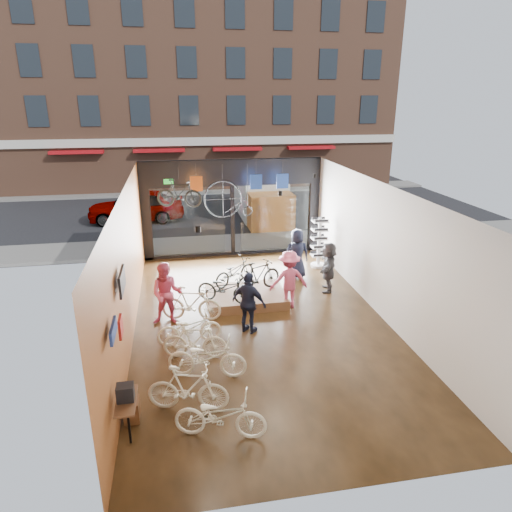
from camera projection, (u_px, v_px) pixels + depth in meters
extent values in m
cube|color=black|center=(261.00, 322.00, 12.95)|extent=(7.00, 12.00, 0.04)
cube|color=black|center=(261.00, 189.00, 11.68)|extent=(7.00, 12.00, 0.04)
cube|color=brown|center=(127.00, 267.00, 11.73)|extent=(0.04, 12.00, 3.80)
cube|color=beige|center=(383.00, 252.00, 12.91)|extent=(0.04, 12.00, 3.80)
cube|color=beige|center=(338.00, 394.00, 6.73)|extent=(7.00, 0.04, 3.80)
cube|color=#198C26|center=(168.00, 181.00, 16.99)|extent=(0.35, 0.06, 0.18)
cube|color=black|center=(213.00, 205.00, 26.88)|extent=(30.00, 18.00, 0.02)
cube|color=slate|center=(230.00, 244.00, 19.61)|extent=(30.00, 2.40, 0.12)
cube|color=slate|center=(208.00, 191.00, 30.57)|extent=(30.00, 2.00, 0.12)
cube|color=brown|center=(201.00, 81.00, 30.59)|extent=(26.00, 5.00, 14.00)
imported|color=gray|center=(136.00, 206.00, 23.12)|extent=(4.75, 1.91, 1.62)
imported|color=beige|center=(220.00, 415.00, 8.46)|extent=(1.84, 1.05, 0.92)
imported|color=beige|center=(188.00, 389.00, 9.17)|extent=(1.73, 0.87, 1.00)
imported|color=beige|center=(207.00, 358.00, 10.30)|extent=(1.91, 1.07, 0.95)
imported|color=beige|center=(195.00, 341.00, 11.02)|extent=(1.63, 0.77, 0.94)
imported|color=beige|center=(189.00, 328.00, 11.71)|extent=(1.68, 0.70, 0.86)
imported|color=beige|center=(191.00, 303.00, 12.90)|extent=(1.78, 0.91, 1.03)
cube|color=brown|center=(246.00, 297.00, 14.20)|extent=(2.40, 1.80, 0.30)
imported|color=black|center=(225.00, 288.00, 13.35)|extent=(1.76, 1.26, 0.88)
imported|color=black|center=(259.00, 276.00, 14.09)|extent=(1.68, 1.18, 0.99)
imported|color=black|center=(235.00, 272.00, 14.67)|extent=(1.64, 1.38, 0.85)
imported|color=#CC4C72|center=(167.00, 294.00, 12.58)|extent=(0.96, 0.80, 1.80)
imported|color=#161C33|center=(249.00, 303.00, 12.13)|extent=(1.05, 0.96, 1.72)
imported|color=#CC4C72|center=(289.00, 280.00, 13.59)|extent=(1.16, 0.68, 1.78)
imported|color=#161C33|center=(297.00, 254.00, 15.84)|extent=(0.87, 0.57, 1.76)
imported|color=#3F3F44|center=(328.00, 267.00, 14.79)|extent=(0.99, 1.60, 1.65)
imported|color=black|center=(179.00, 193.00, 15.53)|extent=(1.64, 0.90, 0.95)
cube|color=#CC5919|center=(196.00, 184.00, 16.53)|extent=(0.45, 0.03, 0.55)
cube|color=#1E3F99|center=(256.00, 182.00, 16.90)|extent=(0.45, 0.03, 0.55)
cube|color=#1E3F99|center=(283.00, 181.00, 17.07)|extent=(0.45, 0.03, 0.55)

